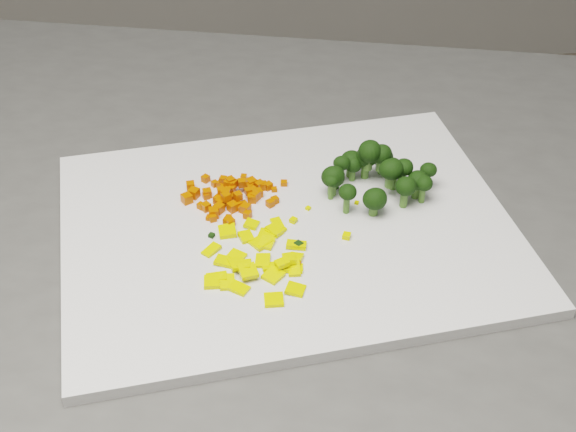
{
  "coord_description": "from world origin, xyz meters",
  "views": [
    {
      "loc": [
        0.08,
        -0.64,
        1.38
      ],
      "look_at": [
        0.12,
        -0.06,
        0.92
      ],
      "focal_mm": 50.0,
      "sensor_mm": 36.0,
      "label": 1
    }
  ],
  "objects": [
    {
      "name": "cutting_board",
      "position": [
        0.12,
        -0.06,
        0.91
      ],
      "size": [
        0.46,
        0.38,
        0.01
      ],
      "primitive_type": "cube",
      "rotation": [
        0.0,
        0.0,
        0.15
      ],
      "color": "silver",
      "rests_on": "counter_block"
    },
    {
      "name": "carrot_pile",
      "position": [
        0.07,
        -0.02,
        0.92
      ],
      "size": [
        0.09,
        0.09,
        0.03
      ],
      "primitive_type": null,
      "color": "#C74102",
      "rests_on": "cutting_board"
    },
    {
      "name": "pepper_pile",
      "position": [
        0.1,
        -0.11,
        0.92
      ],
      "size": [
        0.11,
        0.11,
        0.01
      ],
      "primitive_type": null,
      "color": "yellow",
      "rests_on": "cutting_board"
    },
    {
      "name": "broccoli_pile",
      "position": [
        0.21,
        -0.02,
        0.94
      ],
      "size": [
        0.11,
        0.11,
        0.05
      ],
      "primitive_type": null,
      "color": "black",
      "rests_on": "cutting_board"
    },
    {
      "name": "carrot_cube_0",
      "position": [
        0.07,
        -0.01,
        0.92
      ],
      "size": [
        0.01,
        0.01,
        0.01
      ],
      "primitive_type": "cube",
      "rotation": [
        0.0,
        0.0,
        2.1
      ],
      "color": "#C74102",
      "rests_on": "carrot_pile"
    },
    {
      "name": "carrot_cube_1",
      "position": [
        0.03,
        -0.0,
        0.91
      ],
      "size": [
        0.01,
        0.01,
        0.01
      ],
      "primitive_type": "cube",
      "rotation": [
        0.0,
        0.0,
        1.69
      ],
      "color": "#C74102",
      "rests_on": "carrot_pile"
    },
    {
      "name": "carrot_cube_2",
      "position": [
        0.08,
        -0.03,
        0.92
      ],
      "size": [
        0.01,
        0.01,
        0.01
      ],
      "primitive_type": "cube",
      "rotation": [
        0.0,
        0.0,
        2.04
      ],
      "color": "#C74102",
      "rests_on": "carrot_pile"
    },
    {
      "name": "carrot_cube_3",
      "position": [
        0.06,
        -0.02,
        0.92
      ],
      "size": [
        0.01,
        0.01,
        0.01
      ],
      "primitive_type": "cube",
      "rotation": [
        0.0,
        0.0,
        0.49
      ],
      "color": "#C74102",
      "rests_on": "carrot_pile"
    },
    {
      "name": "carrot_cube_4",
      "position": [
        0.07,
        -0.06,
        0.91
      ],
      "size": [
        0.01,
        0.01,
        0.01
      ],
      "primitive_type": "cube",
      "rotation": [
        0.0,
        0.0,
        0.56
      ],
      "color": "#C74102",
      "rests_on": "carrot_pile"
    },
    {
      "name": "carrot_cube_5",
      "position": [
        0.07,
        -0.03,
        0.91
      ],
      "size": [
        0.01,
        0.01,
        0.01
      ],
      "primitive_type": "cube",
      "rotation": [
        0.0,
        0.0,
        1.35
      ],
      "color": "#C74102",
      "rests_on": "carrot_pile"
    },
    {
      "name": "carrot_cube_6",
      "position": [
        0.08,
        0.01,
        0.91
      ],
      "size": [
        0.01,
        0.01,
        0.01
      ],
      "primitive_type": "cube",
      "rotation": [
        0.0,
        0.0,
        2.92
      ],
      "color": "#C74102",
      "rests_on": "carrot_pile"
    },
    {
      "name": "carrot_cube_7",
      "position": [
        0.05,
        -0.05,
        0.91
      ],
      "size": [
        0.01,
        0.01,
        0.01
      ],
      "primitive_type": "cube",
      "rotation": [
        0.0,
        0.0,
        1.87
      ],
      "color": "#C74102",
      "rests_on": "carrot_pile"
    },
    {
      "name": "carrot_cube_8",
      "position": [
        0.06,
        0.0,
        0.91
      ],
      "size": [
        0.01,
        0.01,
        0.01
      ],
      "primitive_type": "cube",
      "rotation": [
        0.0,
        0.0,
        0.98
      ],
      "color": "#C74102",
      "rests_on": "carrot_pile"
    },
    {
      "name": "carrot_cube_9",
      "position": [
        0.1,
        -0.01,
        0.91
      ],
      "size": [
        0.01,
        0.01,
        0.01
      ],
      "primitive_type": "cube",
      "rotation": [
        0.0,
        0.0,
        1.47
      ],
      "color": "#C74102",
      "rests_on": "carrot_pile"
    },
    {
      "name": "carrot_cube_10",
      "position": [
        0.06,
        -0.03,
        0.92
      ],
      "size": [
        0.01,
        0.01,
        0.01
      ],
      "primitive_type": "cube",
      "rotation": [
        0.0,
        0.0,
        2.13
      ],
      "color": "#C74102",
      "rests_on": "carrot_pile"
    },
    {
      "name": "carrot_cube_11",
      "position": [
        0.05,
        0.0,
        0.91
      ],
      "size": [
        0.01,
        0.01,
        0.01
      ],
      "primitive_type": "cube",
      "rotation": [
        0.0,
        0.0,
        0.52
      ],
      "color": "#C74102",
      "rests_on": "carrot_pile"
    },
    {
      "name": "carrot_cube_12",
      "position": [
        0.11,
        -0.03,
        0.91
      ],
      "size": [
        0.01,
        0.01,
        0.01
      ],
      "primitive_type": "cube",
      "rotation": [
        0.0,
        0.0,
        0.46
      ],
      "color": "#C74102",
      "rests_on": "carrot_pile"
    },
    {
      "name": "carrot_cube_13",
      "position": [
        0.07,
        -0.02,
        0.91
      ],
      "size": [
        0.01,
        0.01,
        0.01
      ],
      "primitive_type": "cube",
      "rotation": [
        0.0,
        0.0,
        1.38
      ],
      "color": "#C74102",
      "rests_on": "carrot_pile"
    },
    {
      "name": "carrot_cube_14",
      "position": [
        0.08,
        -0.01,
        0.92
      ],
      "size": [
        0.01,
        0.01,
        0.01
      ],
      "primitive_type": "cube",
      "rotation": [
        0.0,
        0.0,
        0.13
      ],
      "color": "#C74102",
      "rests_on": "carrot_pile"
    },
    {
      "name": "carrot_cube_15",
      "position": [
        0.07,
        -0.02,
        0.92
      ],
      "size": [
        0.01,
        0.01,
        0.01
      ],
      "primitive_type": "cube",
      "rotation": [
        0.0,
        0.0,
        1.04
      ],
      "color": "#C74102",
      "rests_on": "carrot_pile"
    },
    {
      "name": "carrot_cube_16",
      "position": [
        0.07,
        -0.04,
        0.91
      ],
      "size": [
        0.01,
        0.01,
        0.01
      ],
      "primitive_type": "cube",
      "rotation": [
        0.0,
        0.0,
        3.06
      ],
      "color": "#C74102",
      "rests_on": "carrot_pile"
    },
    {
      "name": "carrot_cube_17",
      "position": [
        0.11,
        -0.03,
        0.91
      ],
      "size": [
        0.01,
        0.01,
        0.01
      ],
      "primitive_type": "cube",
      "rotation": [
        0.0,
        0.0,
        0.61
      ],
      "color": "#C74102",
      "rests_on": "carrot_pile"
    },
    {
      "name": "carrot_cube_18",
      "position": [
        0.08,
        -0.05,
        0.91
      ],
      "size": [
        0.01,
        0.01,
        0.01
      ],
      "primitive_type": "cube",
      "rotation": [
        0.0,
        0.0,
        1.08
      ],
      "color": "#C74102",
      "rests_on": "carrot_pile"
    },
    {
      "name": "carrot_cube_19",
      "position": [
        0.09,
        -0.01,
        0.91
      ],
      "size": [
        0.01,
        0.01,
        0.01
      ],
      "primitive_type": "cube",
      "rotation": [
        0.0,
        0.0,
        2.22
      ],
      "color": "#C74102",
      "rests_on": "carrot_pile"
    },
    {
      "name": "carrot_cube_20",
      "position": [
        0.09,
        -0.0,
        0.92
      ],
      "size": [
        0.01,
        0.01,
        0.01
      ],
      "primitive_type": "cube",
      "rotation": [
        0.0,
        0.0,
        2.12
      ],
      "color": "#C74102",
      "rests_on": "carrot_pile"
    },
    {
      "name": "carrot_cube_21",
      "position": [
        0.09,
        -0.03,
        0.92
      ],
      "size": [
        0.01,
        0.01,
        0.01
      ],
      "primitive_type": "cube",
      "rotation": [
        0.0,
        0.0,
        1.5
      ],
      "color": "#C74102",
      "rests_on": "carrot_pile"
    },
    {
      "name": "carrot_cube_22",
      "position": [
        0.08,
        -0.03,
        0.91
      ],
      "size": [
        0.01,
        0.01,
        0.01
      ],
      "primitive_type": "cube",
      "rotation": [
        0.0,
        0.0,
        0.38
      ],
      "color": "#C74102",
      "rests_on": "carrot_pile"
    },
    {
      "name": "carrot_cube_23",
      "position": [
        0.08,
        -0.04,
        0.91
      ],
      "size": [
        0.01,
        0.01,
        0.01
      ],
      "primitive_type": "cube",
      "rotation": [
        0.0,
        0.0,
        0.09
      ],
      "color": "#C74102",
      "rests_on": "carrot_pile"
    },
    {
      "name": "carrot_cube_24",
      "position": [
        0.07,
        -0.02,
        0.92
      ],
      "size": [
        0.01,
        0.01,
        0.01
      ],
      "primitive_type": "cube",
      "rotation": [
        0.0,
        0.0,
        0.98
      ],
      "color": "#C74102",
      "rests_on": "carrot_pile"
    },
    {
      "name": "carrot_cube_25",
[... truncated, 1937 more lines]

